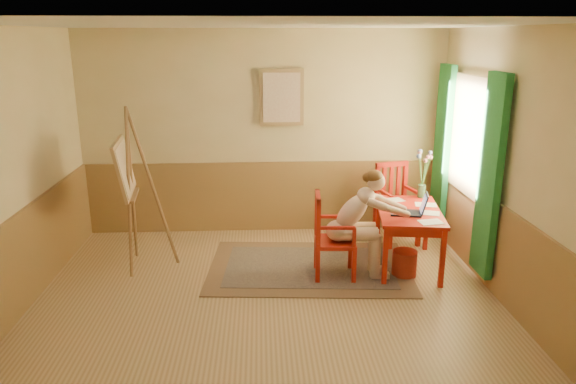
{
  "coord_description": "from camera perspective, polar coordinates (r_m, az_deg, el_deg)",
  "views": [
    {
      "loc": [
        -0.05,
        -5.12,
        2.71
      ],
      "look_at": [
        0.25,
        0.55,
        1.05
      ],
      "focal_mm": 33.59,
      "sensor_mm": 36.0,
      "label": 1
    }
  ],
  "objects": [
    {
      "name": "room",
      "position": [
        5.29,
        -2.4,
        1.94
      ],
      "size": [
        5.04,
        4.54,
        2.84
      ],
      "color": "tan",
      "rests_on": "ground"
    },
    {
      "name": "wainscot",
      "position": [
        6.32,
        -2.39,
        -4.2
      ],
      "size": [
        5.0,
        4.5,
        1.0
      ],
      "color": "#9F7640",
      "rests_on": "room"
    },
    {
      "name": "window",
      "position": [
        6.83,
        18.27,
        3.93
      ],
      "size": [
        0.12,
        2.01,
        2.2
      ],
      "color": "white",
      "rests_on": "room"
    },
    {
      "name": "wall_portrait",
      "position": [
        7.38,
        -0.68,
        9.97
      ],
      "size": [
        0.6,
        0.05,
        0.76
      ],
      "color": "#A48353",
      "rests_on": "room"
    },
    {
      "name": "rug",
      "position": [
        6.59,
        2.27,
        -7.92
      ],
      "size": [
        2.51,
        1.77,
        0.02
      ],
      "color": "#8C7251",
      "rests_on": "room"
    },
    {
      "name": "table",
      "position": [
        6.57,
        12.67,
        -2.59
      ],
      "size": [
        0.88,
        1.29,
        0.72
      ],
      "color": "red",
      "rests_on": "room"
    },
    {
      "name": "chair_left",
      "position": [
        6.2,
        4.54,
        -4.68
      ],
      "size": [
        0.48,
        0.47,
        1.0
      ],
      "color": "red",
      "rests_on": "room"
    },
    {
      "name": "chair_back",
      "position": [
        7.38,
        11.34,
        -1.18
      ],
      "size": [
        0.58,
        0.59,
        1.07
      ],
      "color": "red",
      "rests_on": "room"
    },
    {
      "name": "figure",
      "position": [
        6.17,
        7.56,
        -2.85
      ],
      "size": [
        0.95,
        0.42,
        1.27
      ],
      "color": "beige",
      "rests_on": "room"
    },
    {
      "name": "laptop",
      "position": [
        6.38,
        12.95,
        -1.85
      ],
      "size": [
        0.45,
        0.33,
        0.25
      ],
      "color": "#1E2338",
      "rests_on": "table"
    },
    {
      "name": "papers",
      "position": [
        6.56,
        13.7,
        -1.81
      ],
      "size": [
        0.64,
        1.07,
        0.0
      ],
      "color": "white",
      "rests_on": "table"
    },
    {
      "name": "vase",
      "position": [
        7.02,
        14.06,
        1.69
      ],
      "size": [
        0.27,
        0.3,
        0.61
      ],
      "color": "#3F724C",
      "rests_on": "table"
    },
    {
      "name": "wastebasket",
      "position": [
        6.47,
        12.22,
        -7.38
      ],
      "size": [
        0.36,
        0.36,
        0.31
      ],
      "primitive_type": "cylinder",
      "rotation": [
        0.0,
        0.0,
        0.33
      ],
      "color": "#BC3626",
      "rests_on": "room"
    },
    {
      "name": "easel",
      "position": [
        6.54,
        -16.58,
        1.82
      ],
      "size": [
        0.69,
        0.87,
        1.95
      ],
      "color": "olive",
      "rests_on": "room"
    }
  ]
}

